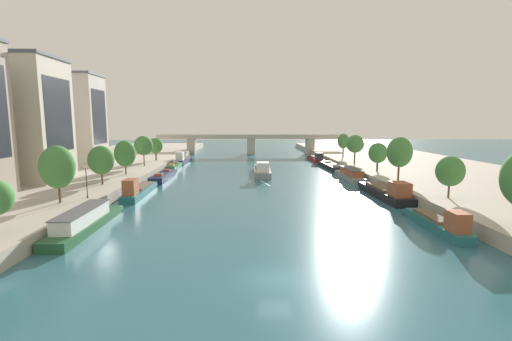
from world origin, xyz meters
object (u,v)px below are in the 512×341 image
at_px(tree_right_by_lamp, 343,141).
at_px(moored_boat_right_upstream, 439,223).
at_px(moored_boat_left_end, 164,176).
at_px(tree_left_second, 101,160).
at_px(tree_left_distant, 57,167).
at_px(tree_right_midway, 400,152).
at_px(tree_right_nearest, 355,144).
at_px(bridge_far, 251,141).
at_px(lamppost_left_bank, 86,181).
at_px(moored_boat_right_second, 331,166).
at_px(moored_boat_left_upstream, 174,167).
at_px(moored_boat_right_near, 386,192).
at_px(tree_left_end_of_row, 125,154).
at_px(moored_boat_left_near, 183,160).
at_px(tree_left_past_mid, 143,146).
at_px(moored_boat_left_lone, 85,221).
at_px(tree_right_second, 450,171).
at_px(barge_midriver, 262,170).
at_px(tree_left_by_lamp, 156,146).
at_px(moored_boat_right_gap_after, 350,174).
at_px(tree_right_end_of_row, 378,153).
at_px(moored_boat_right_end, 316,158).

bearing_deg(tree_right_by_lamp, moored_boat_right_upstream, -95.82).
bearing_deg(moored_boat_left_end, tree_left_second, -112.98).
xyz_separation_m(tree_left_distant, tree_right_midway, (50.16, 15.69, 0.35)).
xyz_separation_m(tree_right_nearest, bridge_far, (-24.88, 42.62, -1.80)).
xyz_separation_m(moored_boat_left_end, lamppost_left_bank, (-4.46, -25.53, 3.37)).
xyz_separation_m(moored_boat_right_second, tree_right_nearest, (5.22, -2.00, 5.75)).
bearing_deg(moored_boat_left_upstream, moored_boat_right_upstream, -52.58).
bearing_deg(moored_boat_right_near, tree_right_nearest, 81.16).
height_order(moored_boat_right_upstream, tree_left_second, tree_left_second).
relative_size(moored_boat_left_upstream, tree_right_by_lamp, 1.71).
distance_m(tree_left_end_of_row, tree_right_midway, 50.47).
bearing_deg(moored_boat_left_near, moored_boat_left_upstream, -89.90).
height_order(tree_left_second, tree_left_past_mid, tree_left_past_mid).
xyz_separation_m(tree_right_nearest, tree_right_by_lamp, (0.45, 12.09, -0.02)).
height_order(moored_boat_left_lone, moored_boat_right_second, moored_boat_left_lone).
relative_size(moored_boat_left_end, tree_right_by_lamp, 2.12).
height_order(moored_boat_left_end, tree_right_second, tree_right_second).
bearing_deg(barge_midriver, tree_right_nearest, 17.22).
bearing_deg(barge_midriver, tree_left_by_lamp, 152.58).
bearing_deg(barge_midriver, moored_boat_right_upstream, -67.63).
bearing_deg(lamppost_left_bank, moored_boat_right_near, 7.93).
height_order(moored_boat_right_gap_after, tree_right_nearest, tree_right_nearest).
distance_m(moored_boat_left_near, moored_boat_right_gap_after, 48.73).
bearing_deg(barge_midriver, moored_boat_left_end, -163.29).
height_order(moored_boat_left_lone, tree_right_by_lamp, tree_right_by_lamp).
relative_size(moored_boat_left_lone, moored_boat_right_gap_after, 1.10).
height_order(barge_midriver, tree_right_end_of_row, tree_right_end_of_row).
bearing_deg(moored_boat_right_gap_after, tree_right_midway, -66.95).
relative_size(moored_boat_right_end, tree_right_midway, 1.77).
height_order(moored_boat_left_near, tree_left_second, tree_left_second).
bearing_deg(tree_left_end_of_row, tree_left_distant, -90.92).
xyz_separation_m(moored_boat_left_end, tree_left_past_mid, (-6.35, 8.62, 5.68)).
relative_size(moored_boat_right_gap_after, bridge_far, 0.22).
height_order(moored_boat_left_end, moored_boat_left_near, moored_boat_left_near).
bearing_deg(lamppost_left_bank, tree_left_second, 101.12).
height_order(moored_boat_right_upstream, lamppost_left_bank, lamppost_left_bank).
height_order(barge_midriver, tree_left_distant, tree_left_distant).
bearing_deg(tree_left_end_of_row, tree_left_second, -91.13).
bearing_deg(tree_right_second, moored_boat_right_near, 125.76).
xyz_separation_m(tree_left_end_of_row, tree_left_past_mid, (-0.09, 12.99, 0.64)).
bearing_deg(moored_boat_right_gap_after, moored_boat_right_near, -89.49).
bearing_deg(barge_midriver, moored_boat_right_end, 55.74).
bearing_deg(bridge_far, moored_boat_right_near, -75.33).
bearing_deg(moored_boat_right_end, tree_left_distant, -126.65).
bearing_deg(tree_left_second, moored_boat_right_end, 46.52).
bearing_deg(lamppost_left_bank, moored_boat_left_end, 80.08).
height_order(moored_boat_right_upstream, tree_left_distant, tree_left_distant).
bearing_deg(moored_boat_left_near, tree_right_second, -50.55).
xyz_separation_m(moored_boat_left_near, moored_boat_right_upstream, (38.84, -63.57, -0.18)).
distance_m(moored_boat_right_second, lamppost_left_bank, 59.53).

